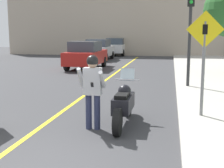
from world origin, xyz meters
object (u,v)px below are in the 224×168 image
(traffic_light, at_px, (190,18))
(parked_car_silver, at_px, (99,49))
(crossing_sign, at_px, (204,53))
(parked_car_red, at_px, (86,55))
(person_biker, at_px, (93,84))
(motorcycle, at_px, (124,104))
(parked_car_white, at_px, (116,46))

(traffic_light, height_order, parked_car_silver, traffic_light)
(parked_car_silver, bearing_deg, crossing_sign, -68.67)
(parked_car_red, height_order, parked_car_silver, same)
(traffic_light, bearing_deg, parked_car_red, 133.92)
(person_biker, distance_m, parked_car_silver, 18.57)
(motorcycle, bearing_deg, crossing_sign, 22.60)
(crossing_sign, bearing_deg, traffic_light, 91.42)
(motorcycle, xyz_separation_m, traffic_light, (1.77, 5.28, 2.27))
(person_biker, height_order, traffic_light, traffic_light)
(parked_car_silver, bearing_deg, traffic_light, -62.37)
(traffic_light, relative_size, parked_car_silver, 0.91)
(traffic_light, distance_m, parked_car_silver, 14.07)
(traffic_light, distance_m, parked_car_red, 8.59)
(parked_car_silver, height_order, parked_car_white, same)
(crossing_sign, xyz_separation_m, parked_car_white, (-6.07, 22.18, -0.83))
(person_biker, bearing_deg, parked_car_red, 106.08)
(motorcycle, distance_m, parked_car_red, 12.02)
(person_biker, height_order, parked_car_silver, person_biker)
(person_biker, height_order, parked_car_red, person_biker)
(person_biker, distance_m, crossing_sign, 2.90)
(crossing_sign, bearing_deg, parked_car_red, 119.37)
(parked_car_red, relative_size, parked_car_white, 1.00)
(parked_car_red, bearing_deg, traffic_light, -46.08)
(parked_car_white, bearing_deg, crossing_sign, -74.69)
(person_biker, bearing_deg, motorcycle, 38.00)
(person_biker, xyz_separation_m, traffic_light, (2.41, 5.77, 1.72))
(traffic_light, distance_m, parked_car_white, 18.77)
(person_biker, xyz_separation_m, parked_car_silver, (-4.05, 18.12, -0.19))
(parked_car_red, height_order, parked_car_white, same)
(person_biker, distance_m, traffic_light, 6.49)
(parked_car_red, bearing_deg, parked_car_silver, 95.88)
(crossing_sign, relative_size, traffic_light, 0.68)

